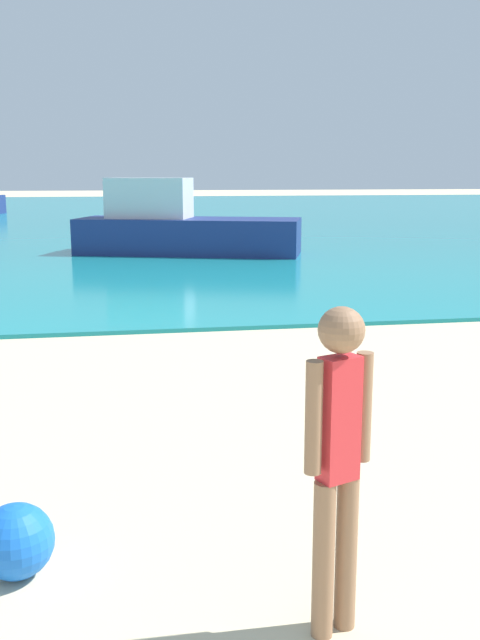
{
  "coord_description": "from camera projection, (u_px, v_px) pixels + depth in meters",
  "views": [
    {
      "loc": [
        -1.13,
        2.49,
        2.14
      ],
      "look_at": [
        -0.05,
        8.7,
        0.85
      ],
      "focal_mm": 40.18,
      "sensor_mm": 36.0,
      "label": 1
    }
  ],
  "objects": [
    {
      "name": "water",
      "position": [
        136.0,
        214.0,
        38.81
      ],
      "size": [
        160.0,
        60.0,
        0.06
      ],
      "primitive_type": "cube",
      "color": "teal",
      "rests_on": "ground"
    },
    {
      "name": "beach_ball",
      "position": [
        16.0,
        541.0,
        3.84
      ],
      "size": [
        0.41,
        0.41,
        0.41
      ],
      "primitive_type": "sphere",
      "color": "blue",
      "rests_on": "ground"
    },
    {
      "name": "person_standing",
      "position": [
        338.0,
        454.0,
        3.24
      ],
      "size": [
        0.34,
        0.21,
        1.57
      ],
      "rotation": [
        0.0,
        0.0,
        0.38
      ],
      "color": "#936B4C",
      "rests_on": "ground"
    },
    {
      "name": "boat_near",
      "position": [
        180.0,
        228.0,
        18.92
      ],
      "size": [
        6.12,
        3.61,
        1.98
      ],
      "rotation": [
        0.0,
        0.0,
        -0.32
      ],
      "color": "navy",
      "rests_on": "water"
    }
  ]
}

